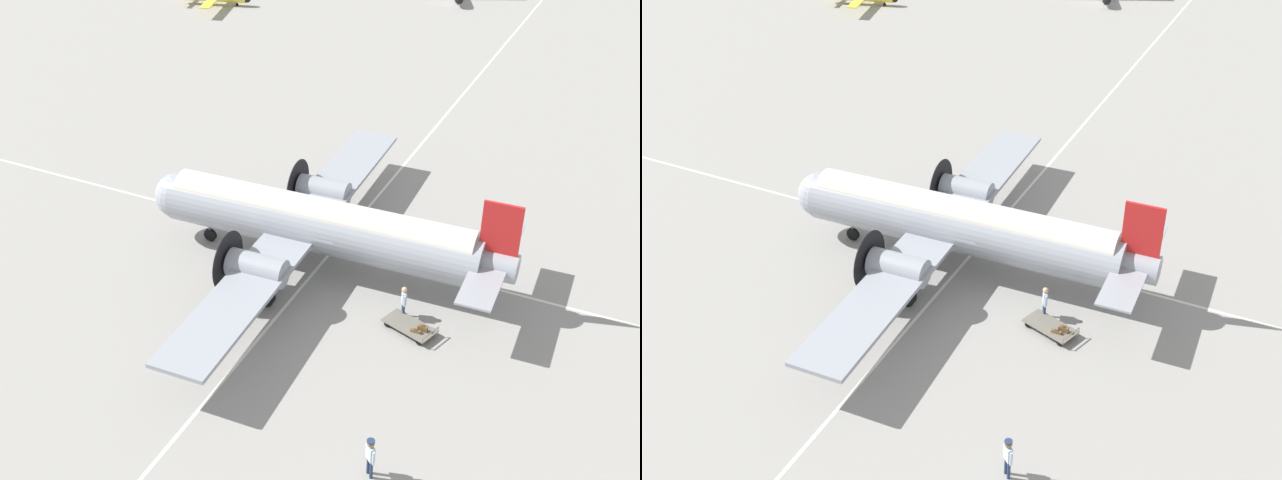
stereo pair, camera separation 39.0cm
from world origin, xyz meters
The scene contains 9 objects.
ground_plane centered at (0.00, 0.00, 0.00)m, with size 300.00×300.00×0.00m, color gray.
apron_line_eastwest centered at (0.00, 1.98, 0.00)m, with size 120.00×0.16×0.01m.
apron_line_northsouth centered at (-0.07, 0.00, 0.00)m, with size 0.16×120.00×0.01m.
airliner_main centered at (-0.40, -0.02, 2.48)m, with size 18.88×23.17×5.65m.
crew_foreground centered at (7.34, -11.21, 1.13)m, with size 0.48×0.44×1.80m.
passenger_boarding centered at (5.17, -1.98, 1.03)m, with size 0.34×0.52×1.68m.
suitcase_near_door centered at (6.46, -2.93, 0.30)m, with size 0.44×0.18×0.63m.
suitcase_upright_spare centered at (6.21, -3.16, 0.23)m, with size 0.46×0.14×0.50m.
baggage_cart centered at (5.81, -2.82, 0.28)m, with size 2.65×1.88×0.56m.
Camera 1 is at (14.27, -29.88, 23.05)m, focal length 45.00 mm.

